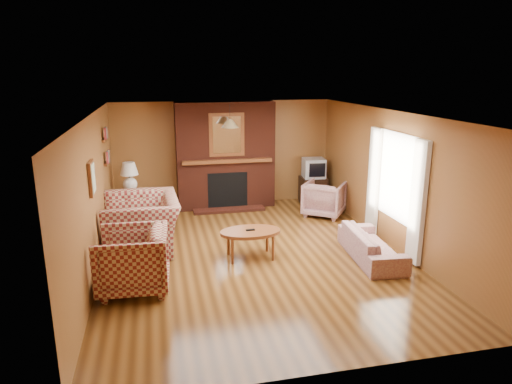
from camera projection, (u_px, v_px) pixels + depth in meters
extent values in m
plane|color=#49290F|center=(254.00, 255.00, 7.81)|extent=(6.50, 6.50, 0.00)
plane|color=white|center=(253.00, 114.00, 7.20)|extent=(6.50, 6.50, 0.00)
plane|color=brown|center=(224.00, 153.00, 10.57)|extent=(6.50, 0.00, 6.50)
plane|color=brown|center=(324.00, 268.00, 4.44)|extent=(6.50, 0.00, 6.50)
plane|color=brown|center=(94.00, 196.00, 6.98)|extent=(0.00, 6.50, 6.50)
plane|color=brown|center=(392.00, 180.00, 8.03)|extent=(0.00, 6.50, 6.50)
cube|color=#4B1B10|center=(225.00, 155.00, 10.33)|extent=(2.20, 0.50, 2.40)
cube|color=black|center=(228.00, 190.00, 10.31)|extent=(0.90, 0.06, 0.80)
cube|color=#4B1B10|center=(229.00, 210.00, 10.26)|extent=(1.60, 0.35, 0.06)
cube|color=brown|center=(227.00, 161.00, 10.10)|extent=(2.00, 0.18, 0.08)
cube|color=brown|center=(227.00, 135.00, 9.98)|extent=(0.78, 0.05, 0.95)
cube|color=white|center=(227.00, 135.00, 9.95)|extent=(0.62, 0.02, 0.80)
cube|color=beige|center=(418.00, 203.00, 7.16)|extent=(0.08, 0.35, 2.00)
cube|color=beige|center=(374.00, 181.00, 8.57)|extent=(0.08, 0.35, 2.00)
cube|color=white|center=(397.00, 177.00, 7.81)|extent=(0.03, 1.10, 1.50)
cube|color=brown|center=(107.00, 163.00, 8.74)|extent=(0.06, 0.55, 0.04)
cube|color=brown|center=(105.00, 139.00, 8.62)|extent=(0.06, 0.55, 0.04)
cube|color=brown|center=(92.00, 178.00, 6.61)|extent=(0.04, 0.40, 0.50)
cube|color=white|center=(93.00, 178.00, 6.62)|extent=(0.01, 0.32, 0.42)
cylinder|color=black|center=(230.00, 113.00, 9.41)|extent=(0.01, 0.01, 0.35)
cone|color=#B67548|center=(230.00, 123.00, 9.47)|extent=(0.36, 0.36, 0.18)
imported|color=maroon|center=(142.00, 224.00, 7.97)|extent=(1.33, 1.51, 0.94)
imported|color=maroon|center=(132.00, 260.00, 6.47)|extent=(1.05, 1.02, 0.91)
imported|color=tan|center=(372.00, 245.00, 7.62)|extent=(0.79, 1.71, 0.48)
imported|color=tan|center=(324.00, 199.00, 9.87)|extent=(1.13, 1.14, 0.75)
ellipsoid|color=brown|center=(250.00, 232.00, 7.60)|extent=(1.02, 0.63, 0.05)
cube|color=black|center=(250.00, 230.00, 7.59)|extent=(0.15, 0.05, 0.02)
cylinder|color=brown|center=(267.00, 240.00, 7.93)|extent=(0.05, 0.05, 0.43)
cylinder|color=brown|center=(228.00, 243.00, 7.78)|extent=(0.05, 0.05, 0.43)
cylinder|color=brown|center=(273.00, 248.00, 7.54)|extent=(0.05, 0.05, 0.43)
cylinder|color=brown|center=(232.00, 252.00, 7.40)|extent=(0.05, 0.05, 0.43)
cube|color=brown|center=(132.00, 205.00, 9.60)|extent=(0.51, 0.51, 0.62)
sphere|color=silver|center=(130.00, 184.00, 9.49)|extent=(0.30, 0.30, 0.30)
cylinder|color=black|center=(130.00, 176.00, 9.44)|extent=(0.03, 0.03, 0.09)
cone|color=silver|center=(129.00, 169.00, 9.40)|extent=(0.37, 0.37, 0.26)
cube|color=black|center=(313.00, 190.00, 10.80)|extent=(0.60, 0.55, 0.63)
cube|color=#A3A6AB|center=(314.00, 168.00, 10.66)|extent=(0.53, 0.51, 0.45)
cube|color=black|center=(317.00, 170.00, 10.44)|extent=(0.37, 0.06, 0.32)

